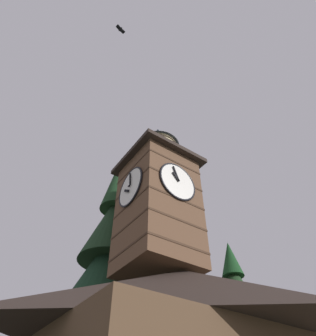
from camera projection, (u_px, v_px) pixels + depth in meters
clock_tower at (158, 196)px, 15.65m from camera, size 3.96×3.96×9.52m
pine_tree_behind at (106, 299)px, 15.67m from camera, size 6.97×6.97×17.21m
moon at (124, 330)px, 50.37m from camera, size 2.26×2.26×2.26m
flying_bird_high at (120, 29)px, 17.81m from camera, size 0.63×0.33×0.16m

